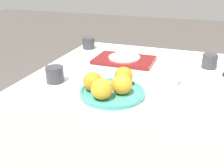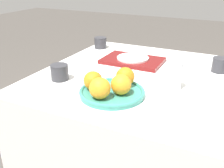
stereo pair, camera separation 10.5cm
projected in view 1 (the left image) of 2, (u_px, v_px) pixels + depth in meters
table at (151, 136)px, 1.41m from camera, size 1.16×0.99×0.70m
fruit_platter at (112, 92)px, 1.07m from camera, size 0.27×0.27×0.02m
orange_0 at (122, 84)px, 1.03m from camera, size 0.08×0.08×0.08m
orange_1 at (102, 89)px, 0.99m from camera, size 0.08×0.08×0.08m
orange_2 at (92, 81)px, 1.06m from camera, size 0.08×0.08×0.08m
orange_3 at (123, 76)px, 1.11m from camera, size 0.08×0.08×0.08m
water_glass at (171, 73)px, 1.13m from camera, size 0.06×0.06×0.12m
serving_tray at (124, 60)px, 1.46m from camera, size 0.33×0.22×0.02m
side_plate at (124, 57)px, 1.46m from camera, size 0.18×0.18×0.01m
cup_0 at (55, 74)px, 1.19m from camera, size 0.08×0.08×0.07m
cup_1 at (89, 43)px, 1.70m from camera, size 0.08×0.08×0.07m
cup_3 at (210, 61)px, 1.36m from camera, size 0.08×0.08×0.07m
napkin at (173, 102)px, 1.01m from camera, size 0.10×0.15×0.01m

